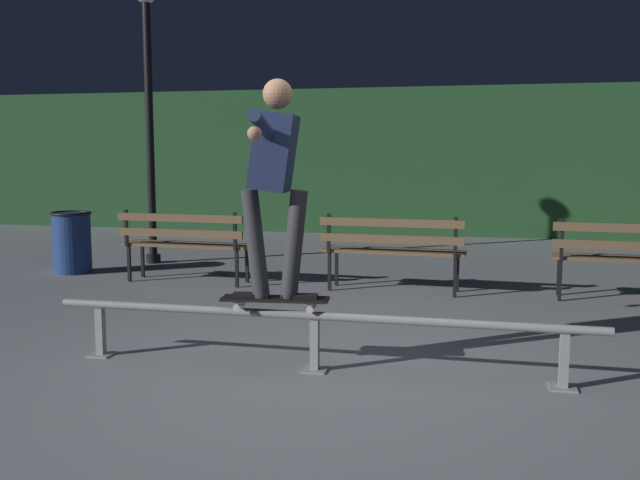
{
  "coord_description": "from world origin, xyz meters",
  "views": [
    {
      "loc": [
        1.17,
        -4.65,
        1.57
      ],
      "look_at": [
        -0.15,
        0.97,
        0.85
      ],
      "focal_mm": 39.74,
      "sensor_mm": 36.0,
      "label": 1
    }
  ],
  "objects_px": {
    "grind_rail": "(315,325)",
    "park_bench_right_center": "(633,252)",
    "park_bench_left_center": "(392,245)",
    "trash_can": "(72,241)",
    "skateboarder": "(274,170)",
    "park_bench_leftmost": "(184,239)",
    "lamp_post_left": "(148,86)",
    "skateboard": "(275,300)"
  },
  "relations": [
    {
      "from": "grind_rail",
      "to": "park_bench_right_center",
      "type": "relative_size",
      "value": 2.49
    },
    {
      "from": "park_bench_left_center",
      "to": "trash_can",
      "type": "height_order",
      "value": "park_bench_left_center"
    },
    {
      "from": "skateboarder",
      "to": "park_bench_left_center",
      "type": "height_order",
      "value": "skateboarder"
    },
    {
      "from": "park_bench_leftmost",
      "to": "park_bench_right_center",
      "type": "xyz_separation_m",
      "value": [
        4.99,
        0.0,
        0.0
      ]
    },
    {
      "from": "park_bench_leftmost",
      "to": "park_bench_left_center",
      "type": "xyz_separation_m",
      "value": [
        2.5,
        0.0,
        0.0
      ]
    },
    {
      "from": "lamp_post_left",
      "to": "grind_rail",
      "type": "bearing_deg",
      "value": -51.84
    },
    {
      "from": "park_bench_right_center",
      "to": "lamp_post_left",
      "type": "height_order",
      "value": "lamp_post_left"
    },
    {
      "from": "grind_rail",
      "to": "park_bench_left_center",
      "type": "height_order",
      "value": "park_bench_left_center"
    },
    {
      "from": "grind_rail",
      "to": "trash_can",
      "type": "distance_m",
      "value": 5.27
    },
    {
      "from": "park_bench_right_center",
      "to": "skateboard",
      "type": "bearing_deg",
      "value": -134.91
    },
    {
      "from": "skateboard",
      "to": "park_bench_leftmost",
      "type": "distance_m",
      "value": 3.6
    },
    {
      "from": "park_bench_leftmost",
      "to": "trash_can",
      "type": "bearing_deg",
      "value": 167.94
    },
    {
      "from": "grind_rail",
      "to": "trash_can",
      "type": "relative_size",
      "value": 5.02
    },
    {
      "from": "skateboard",
      "to": "skateboarder",
      "type": "relative_size",
      "value": 0.51
    },
    {
      "from": "skateboarder",
      "to": "trash_can",
      "type": "relative_size",
      "value": 1.95
    },
    {
      "from": "skateboarder",
      "to": "park_bench_right_center",
      "type": "xyz_separation_m",
      "value": [
        2.96,
        2.98,
        -0.91
      ]
    },
    {
      "from": "park_bench_left_center",
      "to": "skateboard",
      "type": "bearing_deg",
      "value": -98.95
    },
    {
      "from": "skateboarder",
      "to": "park_bench_leftmost",
      "type": "distance_m",
      "value": 3.72
    },
    {
      "from": "skateboarder",
      "to": "park_bench_right_center",
      "type": "distance_m",
      "value": 4.3
    },
    {
      "from": "skateboard",
      "to": "park_bench_leftmost",
      "type": "bearing_deg",
      "value": 124.28
    },
    {
      "from": "grind_rail",
      "to": "park_bench_leftmost",
      "type": "relative_size",
      "value": 2.49
    },
    {
      "from": "skateboarder",
      "to": "lamp_post_left",
      "type": "xyz_separation_m",
      "value": [
        -3.12,
        4.34,
        1.04
      ]
    },
    {
      "from": "skateboarder",
      "to": "lamp_post_left",
      "type": "bearing_deg",
      "value": 125.7
    },
    {
      "from": "park_bench_right_center",
      "to": "lamp_post_left",
      "type": "distance_m",
      "value": 6.53
    },
    {
      "from": "skateboarder",
      "to": "park_bench_right_center",
      "type": "relative_size",
      "value": 0.96
    },
    {
      "from": "park_bench_left_center",
      "to": "lamp_post_left",
      "type": "height_order",
      "value": "lamp_post_left"
    },
    {
      "from": "skateboarder",
      "to": "park_bench_right_center",
      "type": "bearing_deg",
      "value": 45.12
    },
    {
      "from": "grind_rail",
      "to": "trash_can",
      "type": "xyz_separation_m",
      "value": [
        -4.06,
        3.35,
        0.08
      ]
    },
    {
      "from": "trash_can",
      "to": "lamp_post_left",
      "type": "bearing_deg",
      "value": 56.84
    },
    {
      "from": "lamp_post_left",
      "to": "trash_can",
      "type": "distance_m",
      "value": 2.39
    },
    {
      "from": "grind_rail",
      "to": "lamp_post_left",
      "type": "bearing_deg",
      "value": 128.16
    },
    {
      "from": "grind_rail",
      "to": "trash_can",
      "type": "bearing_deg",
      "value": 140.53
    },
    {
      "from": "grind_rail",
      "to": "skateboarder",
      "type": "distance_m",
      "value": 1.15
    },
    {
      "from": "park_bench_leftmost",
      "to": "park_bench_right_center",
      "type": "relative_size",
      "value": 1.0
    },
    {
      "from": "park_bench_left_center",
      "to": "park_bench_leftmost",
      "type": "bearing_deg",
      "value": 180.0
    },
    {
      "from": "park_bench_left_center",
      "to": "park_bench_right_center",
      "type": "bearing_deg",
      "value": 0.0
    },
    {
      "from": "skateboard",
      "to": "park_bench_right_center",
      "type": "xyz_separation_m",
      "value": [
        2.97,
        2.98,
        0.03
      ]
    },
    {
      "from": "grind_rail",
      "to": "park_bench_leftmost",
      "type": "xyz_separation_m",
      "value": [
        -2.32,
        2.98,
        0.2
      ]
    },
    {
      "from": "park_bench_leftmost",
      "to": "park_bench_right_center",
      "type": "height_order",
      "value": "same"
    },
    {
      "from": "grind_rail",
      "to": "skateboarder",
      "type": "height_order",
      "value": "skateboarder"
    },
    {
      "from": "grind_rail",
      "to": "park_bench_leftmost",
      "type": "distance_m",
      "value": 3.78
    },
    {
      "from": "grind_rail",
      "to": "skateboard",
      "type": "bearing_deg",
      "value": 180.0
    }
  ]
}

